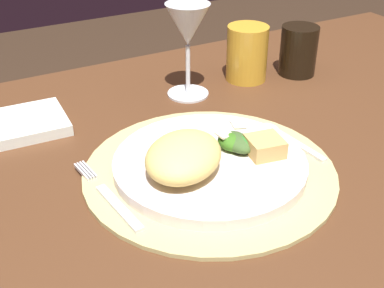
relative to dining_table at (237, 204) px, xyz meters
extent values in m
cube|color=#4D2D19|center=(0.00, 0.00, 0.09)|extent=(1.39, 0.84, 0.03)
cylinder|color=#4C2D17|center=(0.62, 0.35, -0.27)|extent=(0.06, 0.06, 0.69)
cylinder|color=tan|center=(-0.07, -0.03, 0.11)|extent=(0.35, 0.35, 0.01)
cylinder|color=silver|center=(-0.07, -0.03, 0.12)|extent=(0.26, 0.26, 0.02)
ellipsoid|color=#E6CB6B|center=(-0.12, -0.04, 0.15)|extent=(0.15, 0.15, 0.05)
ellipsoid|color=#2A6E28|center=(-0.02, -0.03, 0.14)|extent=(0.04, 0.05, 0.02)
ellipsoid|color=#356A1A|center=(-0.03, -0.02, 0.14)|extent=(0.05, 0.05, 0.02)
ellipsoid|color=#395727|center=(-0.03, -0.03, 0.14)|extent=(0.04, 0.06, 0.02)
cube|color=beige|center=(-0.04, -0.02, 0.15)|extent=(0.03, 0.02, 0.01)
cube|color=beige|center=(-0.01, -0.01, 0.15)|extent=(0.02, 0.03, 0.00)
cube|color=tan|center=(0.00, -0.06, 0.14)|extent=(0.05, 0.05, 0.02)
cube|color=silver|center=(-0.21, -0.05, 0.11)|extent=(0.02, 0.11, 0.00)
cube|color=silver|center=(-0.23, 0.04, 0.11)|extent=(0.01, 0.05, 0.00)
cube|color=silver|center=(-0.23, 0.04, 0.11)|extent=(0.01, 0.05, 0.00)
cube|color=silver|center=(-0.22, 0.04, 0.11)|extent=(0.01, 0.05, 0.00)
cube|color=silver|center=(-0.22, 0.04, 0.11)|extent=(0.01, 0.05, 0.00)
cube|color=silver|center=(0.07, -0.05, 0.11)|extent=(0.02, 0.10, 0.00)
ellipsoid|color=silver|center=(0.07, 0.02, 0.11)|extent=(0.02, 0.04, 0.01)
cube|color=white|center=(-0.26, 0.22, 0.11)|extent=(0.13, 0.12, 0.02)
cylinder|color=silver|center=(0.02, 0.20, 0.10)|extent=(0.07, 0.07, 0.00)
cylinder|color=silver|center=(0.02, 0.20, 0.15)|extent=(0.01, 0.01, 0.09)
cone|color=silver|center=(0.02, 0.20, 0.23)|extent=(0.08, 0.08, 0.07)
cylinder|color=gold|center=(0.15, 0.21, 0.15)|extent=(0.08, 0.08, 0.10)
cylinder|color=black|center=(0.25, 0.19, 0.15)|extent=(0.07, 0.07, 0.09)
camera|label=1|loc=(-0.37, -0.53, 0.50)|focal=47.61mm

